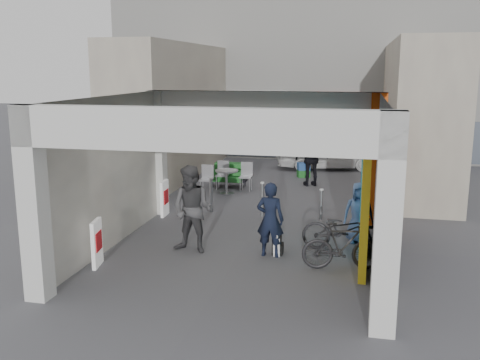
% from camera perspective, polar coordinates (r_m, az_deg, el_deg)
% --- Properties ---
extents(ground, '(90.00, 90.00, 0.00)m').
position_cam_1_polar(ground, '(12.99, 0.76, -6.56)').
color(ground, '#525256').
rests_on(ground, ground).
extents(arcade_canopy, '(6.40, 6.45, 6.40)m').
position_cam_1_polar(arcade_canopy, '(11.56, 2.58, 2.89)').
color(arcade_canopy, beige).
rests_on(arcade_canopy, ground).
extents(far_building, '(18.00, 4.08, 8.00)m').
position_cam_1_polar(far_building, '(26.18, 7.15, 11.50)').
color(far_building, silver).
rests_on(far_building, ground).
extents(plaza_bldg_left, '(2.00, 9.00, 5.00)m').
position_cam_1_polar(plaza_bldg_left, '(20.84, -7.23, 7.34)').
color(plaza_bldg_left, '#ABA38D').
rests_on(plaza_bldg_left, ground).
extents(plaza_bldg_right, '(2.00, 9.00, 5.00)m').
position_cam_1_polar(plaza_bldg_right, '(19.74, 18.39, 6.59)').
color(plaza_bldg_right, '#ABA38D').
rests_on(plaza_bldg_right, ground).
extents(bollard_left, '(0.09, 0.09, 0.99)m').
position_cam_1_polar(bollard_left, '(15.53, -3.09, -1.60)').
color(bollard_left, '#909498').
rests_on(bollard_left, ground).
extents(bollard_center, '(0.09, 0.09, 0.97)m').
position_cam_1_polar(bollard_center, '(15.00, 2.39, -2.11)').
color(bollard_center, '#909498').
rests_on(bollard_center, ground).
extents(bollard_right, '(0.09, 0.09, 0.85)m').
position_cam_1_polar(bollard_right, '(14.86, 8.65, -2.62)').
color(bollard_right, '#909498').
rests_on(bollard_right, ground).
extents(advert_board_near, '(0.18, 0.56, 1.00)m').
position_cam_1_polar(advert_board_near, '(11.67, -15.01, -6.51)').
color(advert_board_near, silver).
rests_on(advert_board_near, ground).
extents(advert_board_far, '(0.12, 0.55, 1.00)m').
position_cam_1_polar(advert_board_far, '(15.23, -8.04, -1.93)').
color(advert_board_far, silver).
rests_on(advert_board_far, ground).
extents(cafe_set, '(1.59, 1.29, 0.96)m').
position_cam_1_polar(cafe_set, '(18.09, -1.59, -0.16)').
color(cafe_set, '#A9A9AE').
rests_on(cafe_set, ground).
extents(produce_stand, '(1.26, 0.68, 0.83)m').
position_cam_1_polar(produce_stand, '(18.82, -1.19, 0.27)').
color(produce_stand, black).
rests_on(produce_stand, ground).
extents(crate_stack, '(0.54, 0.48, 0.56)m').
position_cam_1_polar(crate_stack, '(20.63, 6.79, 1.08)').
color(crate_stack, '#1B6023').
rests_on(crate_stack, ground).
extents(border_collie, '(0.24, 0.46, 0.64)m').
position_cam_1_polar(border_collie, '(12.03, 4.01, -6.83)').
color(border_collie, black).
rests_on(border_collie, ground).
extents(man_with_dog, '(0.64, 0.44, 1.68)m').
position_cam_1_polar(man_with_dog, '(11.79, 3.24, -4.23)').
color(man_with_dog, black).
rests_on(man_with_dog, ground).
extents(man_back_turned, '(1.08, 0.91, 1.99)m').
position_cam_1_polar(man_back_turned, '(12.05, -5.12, -3.14)').
color(man_back_turned, '#404042').
rests_on(man_back_turned, ground).
extents(man_elderly, '(0.77, 0.55, 1.46)m').
position_cam_1_polar(man_elderly, '(13.04, 12.53, -3.41)').
color(man_elderly, '#5E7EB8').
rests_on(man_elderly, ground).
extents(man_crates, '(1.27, 0.91, 2.01)m').
position_cam_1_polar(man_crates, '(19.01, 7.67, 2.36)').
color(man_crates, black).
rests_on(man_crates, ground).
extents(bicycle_front, '(1.92, 0.69, 1.01)m').
position_cam_1_polar(bicycle_front, '(12.41, 11.08, -5.22)').
color(bicycle_front, black).
rests_on(bicycle_front, ground).
extents(bicycle_rear, '(1.74, 0.78, 1.01)m').
position_cam_1_polar(bicycle_rear, '(11.30, 10.91, -6.91)').
color(bicycle_rear, black).
rests_on(bicycle_rear, ground).
extents(white_van, '(4.42, 2.58, 1.41)m').
position_cam_1_polar(white_van, '(22.42, 9.27, 2.97)').
color(white_van, silver).
rests_on(white_van, ground).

